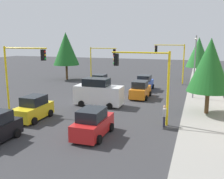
# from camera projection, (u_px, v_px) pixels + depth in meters

# --- Properties ---
(ground_plane) EXTENTS (120.00, 120.00, 0.00)m
(ground_plane) POSITION_uv_depth(u_px,v_px,m) (104.00, 101.00, 27.84)
(ground_plane) COLOR #353538
(sidewalk_kerb) EXTENTS (80.00, 4.00, 0.15)m
(sidewalk_kerb) POSITION_uv_depth(u_px,v_px,m) (205.00, 97.00, 29.17)
(sidewalk_kerb) COLOR gray
(sidewalk_kerb) RESTS_ON ground
(lane_arrow_near) EXTENTS (2.40, 1.10, 1.10)m
(lane_arrow_near) POSITION_uv_depth(u_px,v_px,m) (7.00, 134.00, 18.08)
(lane_arrow_near) COLOR silver
(lane_arrow_near) RESTS_ON ground
(traffic_signal_near_left) EXTENTS (0.36, 4.59, 5.75)m
(traffic_signal_near_left) POSITION_uv_depth(u_px,v_px,m) (145.00, 73.00, 19.68)
(traffic_signal_near_left) COLOR yellow
(traffic_signal_near_left) RESTS_ON ground
(traffic_signal_far_right) EXTENTS (0.36, 4.59, 5.28)m
(traffic_signal_far_right) POSITION_uv_depth(u_px,v_px,m) (101.00, 57.00, 41.88)
(traffic_signal_far_right) COLOR yellow
(traffic_signal_far_right) RESTS_ON ground
(traffic_signal_far_left) EXTENTS (0.36, 4.59, 5.89)m
(traffic_signal_far_left) POSITION_uv_depth(u_px,v_px,m) (172.00, 56.00, 38.24)
(traffic_signal_far_left) COLOR yellow
(traffic_signal_far_left) RESTS_ON ground
(traffic_signal_near_right) EXTENTS (0.36, 4.59, 5.98)m
(traffic_signal_near_right) POSITION_uv_depth(u_px,v_px,m) (21.00, 66.00, 23.24)
(traffic_signal_near_right) COLOR yellow
(traffic_signal_near_right) RESTS_ON ground
(street_lamp_curbside) EXTENTS (2.15, 0.28, 7.00)m
(street_lamp_curbside) POSITION_uv_depth(u_px,v_px,m) (195.00, 61.00, 27.46)
(street_lamp_curbside) COLOR slate
(street_lamp_curbside) RESTS_ON ground
(tree_opposite_side) EXTENTS (4.23, 4.23, 7.73)m
(tree_opposite_side) POSITION_uv_depth(u_px,v_px,m) (66.00, 49.00, 41.45)
(tree_opposite_side) COLOR brown
(tree_opposite_side) RESTS_ON ground
(tree_roadside_far) EXTENTS (3.80, 3.80, 6.93)m
(tree_roadside_far) POSITION_uv_depth(u_px,v_px,m) (198.00, 52.00, 40.70)
(tree_roadside_far) COLOR brown
(tree_roadside_far) RESTS_ON ground
(tree_roadside_near) EXTENTS (3.70, 3.70, 6.75)m
(tree_roadside_near) POSITION_uv_depth(u_px,v_px,m) (210.00, 65.00, 21.82)
(tree_roadside_near) COLOR brown
(tree_roadside_near) RESTS_ON ground
(delivery_van_white) EXTENTS (2.22, 4.80, 2.77)m
(delivery_van_white) POSITION_uv_depth(u_px,v_px,m) (98.00, 93.00, 25.67)
(delivery_van_white) COLOR white
(delivery_van_white) RESTS_ON ground
(car_blue) EXTENTS (3.74, 2.08, 1.98)m
(car_blue) POSITION_uv_depth(u_px,v_px,m) (145.00, 83.00, 33.69)
(car_blue) COLOR blue
(car_blue) RESTS_ON ground
(car_yellow) EXTENTS (3.76, 2.02, 1.98)m
(car_yellow) POSITION_uv_depth(u_px,v_px,m) (33.00, 109.00, 21.28)
(car_yellow) COLOR yellow
(car_yellow) RESTS_ON ground
(car_green) EXTENTS (3.64, 2.01, 1.98)m
(car_green) POSITION_uv_depth(u_px,v_px,m) (100.00, 83.00, 34.08)
(car_green) COLOR #1E7238
(car_green) RESTS_ON ground
(car_red) EXTENTS (3.98, 2.06, 1.98)m
(car_red) POSITION_uv_depth(u_px,v_px,m) (93.00, 123.00, 17.58)
(car_red) COLOR red
(car_red) RESTS_ON ground
(car_orange) EXTENTS (3.93, 2.07, 1.98)m
(car_orange) POSITION_uv_depth(u_px,v_px,m) (140.00, 90.00, 29.07)
(car_orange) COLOR orange
(car_orange) RESTS_ON ground
(pedestrian_crossing) EXTENTS (0.40, 0.24, 1.70)m
(pedestrian_crossing) POSITION_uv_depth(u_px,v_px,m) (164.00, 116.00, 19.37)
(pedestrian_crossing) COLOR #262638
(pedestrian_crossing) RESTS_ON ground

